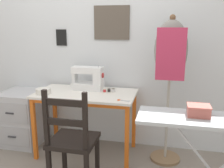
# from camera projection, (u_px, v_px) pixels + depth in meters

# --- Properties ---
(ground_plane) EXTENTS (14.00, 14.00, 0.00)m
(ground_plane) POSITION_uv_depth(u_px,v_px,m) (78.00, 166.00, 2.62)
(ground_plane) COLOR gray
(wall_back) EXTENTS (10.00, 0.07, 2.55)m
(wall_back) POSITION_uv_depth(u_px,v_px,m) (94.00, 40.00, 2.95)
(wall_back) COLOR silver
(wall_back) RESTS_ON ground_plane
(sewing_table) EXTENTS (1.09, 0.60, 0.72)m
(sewing_table) POSITION_uv_depth(u_px,v_px,m) (85.00, 101.00, 2.74)
(sewing_table) COLOR silver
(sewing_table) RESTS_ON ground_plane
(sewing_machine) EXTENTS (0.36, 0.18, 0.29)m
(sewing_machine) POSITION_uv_depth(u_px,v_px,m) (89.00, 79.00, 2.84)
(sewing_machine) COLOR white
(sewing_machine) RESTS_ON sewing_table
(fabric_bowl) EXTENTS (0.16, 0.16, 0.06)m
(fabric_bowl) POSITION_uv_depth(u_px,v_px,m) (43.00, 91.00, 2.69)
(fabric_bowl) COLOR silver
(fabric_bowl) RESTS_ON sewing_table
(scissors) EXTENTS (0.13, 0.06, 0.01)m
(scissors) POSITION_uv_depth(u_px,v_px,m) (121.00, 100.00, 2.45)
(scissors) COLOR silver
(scissors) RESTS_ON sewing_table
(thread_spool_near_machine) EXTENTS (0.04, 0.04, 0.04)m
(thread_spool_near_machine) POSITION_uv_depth(u_px,v_px,m) (105.00, 91.00, 2.75)
(thread_spool_near_machine) COLOR red
(thread_spool_near_machine) RESTS_ON sewing_table
(thread_spool_mid_table) EXTENTS (0.04, 0.04, 0.04)m
(thread_spool_mid_table) POSITION_uv_depth(u_px,v_px,m) (109.00, 90.00, 2.76)
(thread_spool_mid_table) COLOR black
(thread_spool_mid_table) RESTS_ON sewing_table
(thread_spool_far_edge) EXTENTS (0.04, 0.04, 0.04)m
(thread_spool_far_edge) POSITION_uv_depth(u_px,v_px,m) (113.00, 90.00, 2.76)
(thread_spool_far_edge) COLOR silver
(thread_spool_far_edge) RESTS_ON sewing_table
(wooden_chair) EXTENTS (0.40, 0.38, 0.95)m
(wooden_chair) POSITION_uv_depth(u_px,v_px,m) (72.00, 141.00, 2.19)
(wooden_chair) COLOR black
(wooden_chair) RESTS_ON ground_plane
(filing_cabinet) EXTENTS (0.47, 0.51, 0.66)m
(filing_cabinet) POSITION_uv_depth(u_px,v_px,m) (23.00, 117.00, 3.09)
(filing_cabinet) COLOR #B7B7BC
(filing_cabinet) RESTS_ON ground_plane
(dress_form) EXTENTS (0.33, 0.32, 1.55)m
(dress_form) POSITION_uv_depth(u_px,v_px,m) (170.00, 58.00, 2.49)
(dress_form) COLOR #846647
(dress_form) RESTS_ON ground_plane
(ironing_board) EXTENTS (1.12, 0.33, 0.83)m
(ironing_board) POSITION_uv_depth(u_px,v_px,m) (219.00, 125.00, 1.71)
(ironing_board) COLOR #ADB2B7
(ironing_board) RESTS_ON ground_plane
(storage_box) EXTENTS (0.16, 0.13, 0.08)m
(storage_box) POSITION_uv_depth(u_px,v_px,m) (199.00, 110.00, 1.75)
(storage_box) COLOR #AD564C
(storage_box) RESTS_ON ironing_board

